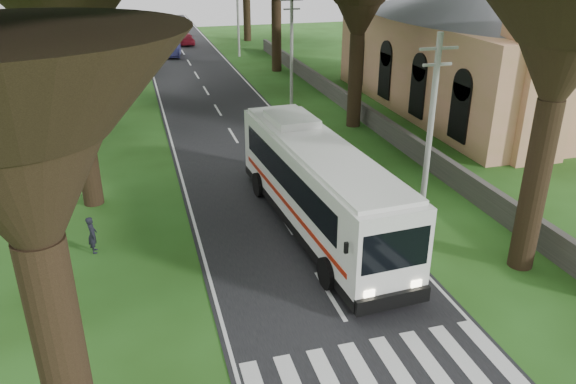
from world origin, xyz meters
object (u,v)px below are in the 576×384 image
Objects in this scene: distant_car_c at (185,39)px; pole_mid at (292,48)px; pole_far at (238,15)px; coach_bus at (317,184)px; church at (481,39)px; pedestrian at (92,235)px; pole_near at (430,131)px; distant_car_b at (173,50)px.

pole_mid is at bearing 96.41° from distant_car_c.
pole_far is 39.42m from coach_bus.
distant_car_c is (-17.06, 33.53, -4.21)m from church.
pole_far reaches higher than coach_bus.
pole_mid reaches higher than distant_car_c.
pole_mid is at bearing -39.04° from pedestrian.
pole_mid is 0.62× the size of coach_bus.
church reaches higher than pedestrian.
pole_mid is at bearing 73.27° from coach_bus.
pole_far is (0.00, 20.00, 0.00)m from pole_mid.
pole_near is 0.62× the size of coach_bus.
distant_car_b is 7.49m from distant_car_c.
church is at bearing -19.81° from pole_mid.
coach_bus is (-4.38, -39.11, -2.17)m from pole_far.
church is 1.87× the size of coach_bus.
pole_mid and pole_far have the same top height.
pole_mid is at bearing -65.18° from distant_car_b.
pole_near is at bearing 92.70° from distant_car_c.
pole_mid is 19.73m from coach_bus.
pole_far reaches higher than distant_car_b.
pole_mid is (0.00, 20.00, 0.00)m from pole_near.
distant_car_b is at bearing 89.37° from coach_bus.
coach_bus is at bearing -96.39° from pole_far.
pole_near is at bearing -90.00° from pole_mid.
church is 22.44m from coach_bus.
church is at bearing -46.27° from distant_car_b.
pole_near is 40.00m from pole_far.
pole_near reaches higher than distant_car_b.
coach_bus is at bearing -138.80° from church.
pedestrian is at bearing 77.00° from distant_car_c.
church is 37.86m from distant_car_c.
distant_car_c is at bearing 95.47° from pole_near.
distant_car_c is (-4.70, 9.07, -3.49)m from pole_far.
pole_near is 20.00m from pole_mid.
pole_mid is 1.75× the size of distant_car_c.
coach_bus reaches higher than distant_car_c.
pole_far is 5.33× the size of pedestrian.
coach_bus is (-4.38, 0.89, -2.17)m from pole_near.
pole_near is 42.52m from distant_car_b.
pedestrian is (-13.32, -18.68, -3.43)m from pole_mid.
pole_mid is 1.92× the size of distant_car_b.
coach_bus is (-16.74, -14.66, -2.90)m from church.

